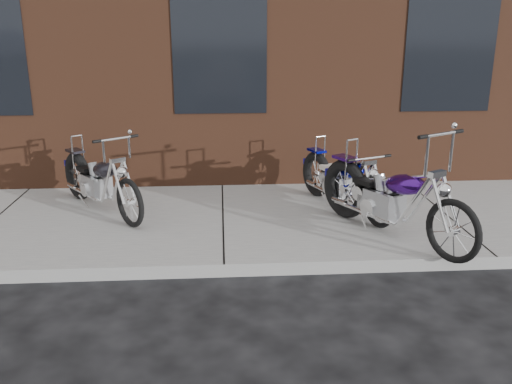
{
  "coord_description": "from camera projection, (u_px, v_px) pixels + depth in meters",
  "views": [
    {
      "loc": [
        -0.01,
        -5.28,
        2.58
      ],
      "look_at": [
        0.39,
        0.8,
        0.7
      ],
      "focal_mm": 38.0,
      "sensor_mm": 36.0,
      "label": 1
    }
  ],
  "objects": [
    {
      "name": "ground",
      "position": [
        224.0,
        277.0,
        5.8
      ],
      "size": [
        120.0,
        120.0,
        0.0
      ],
      "primitive_type": "plane",
      "color": "black",
      "rests_on": "ground"
    },
    {
      "name": "chopper_purple",
      "position": [
        390.0,
        201.0,
        6.44
      ],
      "size": [
        1.28,
        2.19,
        1.37
      ],
      "rotation": [
        0.0,
        0.0,
        -1.07
      ],
      "color": "black",
      "rests_on": "sidewalk"
    },
    {
      "name": "chopper_blue",
      "position": [
        343.0,
        183.0,
        7.4
      ],
      "size": [
        0.89,
        1.98,
        0.91
      ],
      "rotation": [
        0.0,
        0.0,
        -1.19
      ],
      "color": "black",
      "rests_on": "sidewalk"
    },
    {
      "name": "sidewalk",
      "position": [
        223.0,
        222.0,
        7.21
      ],
      "size": [
        22.0,
        3.0,
        0.15
      ],
      "primitive_type": "cube",
      "color": "gray",
      "rests_on": "ground"
    },
    {
      "name": "chopper_third",
      "position": [
        100.0,
        183.0,
        7.32
      ],
      "size": [
        1.41,
        1.8,
        1.11
      ],
      "rotation": [
        0.0,
        0.0,
        -0.92
      ],
      "color": "black",
      "rests_on": "sidewalk"
    }
  ]
}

